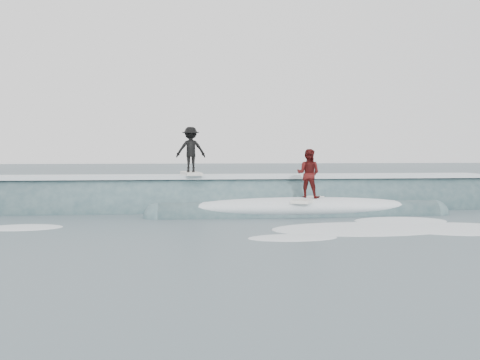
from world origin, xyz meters
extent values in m
plane|color=#384C52|center=(0.00, 0.00, 0.00)|extent=(160.00, 160.00, 0.00)
cylinder|color=#355159|center=(0.00, 3.13, 0.00)|extent=(18.88, 2.21, 2.21)
cylinder|color=#355159|center=(1.80, 0.93, 0.00)|extent=(9.00, 0.94, 0.94)
sphere|color=#355159|center=(-2.70, 0.93, 0.00)|extent=(0.94, 0.94, 0.94)
sphere|color=#355159|center=(6.30, 0.93, 0.00)|extent=(0.94, 0.94, 0.94)
cube|color=white|center=(0.00, 3.13, 1.17)|extent=(18.00, 1.30, 0.14)
ellipsoid|color=white|center=(1.80, 0.93, 0.30)|extent=(7.60, 1.30, 0.60)
cube|color=silver|center=(-1.63, 3.13, 1.29)|extent=(0.77, 2.05, 0.10)
imported|color=black|center=(-1.63, 3.13, 2.14)|extent=(1.04, 0.63, 1.58)
cube|color=white|center=(2.06, 0.93, 0.52)|extent=(1.47, 2.01, 0.10)
imported|color=#480E0D|center=(2.06, 0.93, 1.35)|extent=(0.95, 0.88, 1.57)
ellipsoid|color=white|center=(0.63, -3.35, 0.00)|extent=(2.15, 1.47, 0.10)
ellipsoid|color=white|center=(4.48, -0.62, 0.00)|extent=(2.45, 1.67, 0.10)
ellipsoid|color=white|center=(5.37, -2.37, 0.00)|extent=(3.09, 2.11, 0.10)
ellipsoid|color=white|center=(-6.26, -0.83, 0.00)|extent=(2.32, 1.58, 0.10)
ellipsoid|color=white|center=(2.79, -2.08, 0.00)|extent=(4.31, 2.94, 0.10)
cylinder|color=#355159|center=(-8.90, 14.00, 0.00)|extent=(22.00, 0.70, 0.70)
cylinder|color=#355159|center=(8.85, 18.00, 0.00)|extent=(22.00, 0.80, 0.80)
cylinder|color=#355159|center=(-0.66, 22.00, 0.00)|extent=(22.00, 0.60, 0.60)
camera|label=1|loc=(-2.06, -15.73, 2.04)|focal=40.00mm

